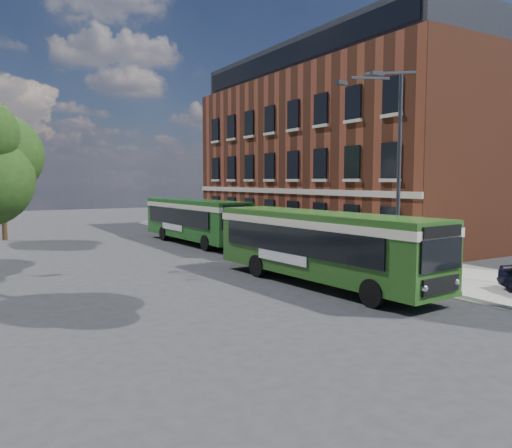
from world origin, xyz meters
TOP-DOWN VIEW (x-y plane):
  - ground at (0.00, 0.00)m, footprint 120.00×120.00m
  - pavement at (7.00, 8.00)m, footprint 6.00×48.00m
  - kerb_line at (3.95, 8.00)m, footprint 0.12×48.00m
  - brick_office at (14.00, 12.00)m, footprint 12.10×26.00m
  - street_lamp at (4.84, -2.00)m, footprint 2.96×2.38m
  - bus_stop_sign at (5.60, -4.20)m, footprint 0.35×0.08m
  - bus_front at (1.15, -1.63)m, footprint 3.51×11.68m
  - bus_rear at (2.20, 13.67)m, footprint 3.15×11.44m
  - pedestrian_a at (5.03, -3.32)m, footprint 0.68×0.52m
  - pedestrian_b at (6.31, -2.30)m, footprint 0.85×0.75m
  - tree_right at (-8.94, 22.51)m, footprint 5.27×5.01m

SIDE VIEW (x-z plane):
  - ground at x=0.00m, z-range 0.00..0.00m
  - kerb_line at x=3.95m, z-range 0.00..0.01m
  - pavement at x=7.00m, z-range 0.00..0.15m
  - pedestrian_b at x=6.31m, z-range 0.15..1.62m
  - pedestrian_a at x=5.03m, z-range 0.15..1.82m
  - bus_stop_sign at x=5.60m, z-range 0.25..2.77m
  - bus_rear at x=2.20m, z-range 0.32..3.34m
  - bus_front at x=1.15m, z-range 0.32..3.34m
  - street_lamp at x=4.84m, z-range 0.29..9.29m
  - tree_right at x=-8.94m, z-range 1.59..10.48m
  - brick_office at x=14.00m, z-range -0.13..14.07m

